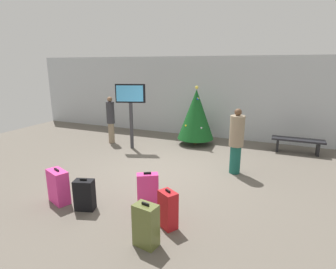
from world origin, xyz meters
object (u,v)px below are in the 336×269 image
Objects in this scene: traveller_0 at (111,119)px; suitcase_1 at (85,195)px; holiday_tree at (196,114)px; suitcase_2 at (168,210)px; suitcase_0 at (146,225)px; waiting_bench at (298,142)px; traveller_1 at (236,140)px; suitcase_4 at (58,186)px; flight_info_kiosk at (131,103)px; suitcase_3 at (148,189)px.

traveller_0 is 4.87m from suitcase_1.
holiday_tree is 5.39m from suitcase_2.
suitcase_0 is 1.13× the size of suitcase_1.
suitcase_0 reaches higher than waiting_bench.
suitcase_1 is at bearing -97.17° from holiday_tree.
waiting_bench is 6.58m from suitcase_0.
suitcase_0 is 0.61m from suitcase_2.
holiday_tree reaches higher than traveller_1.
suitcase_2 is (1.11, -5.22, -0.76)m from holiday_tree.
traveller_0 is at bearing 110.22° from suitcase_4.
holiday_tree reaches higher than traveller_0.
holiday_tree reaches higher than suitcase_0.
flight_info_kiosk reaches higher than traveller_0.
suitcase_3 is (0.41, -4.64, -0.76)m from holiday_tree.
suitcase_4 is at bearing -178.94° from suitcase_2.
suitcase_0 is 1.31m from suitcase_3.
traveller_1 is at bearing -122.66° from waiting_bench.
traveller_1 is 2.33× the size of suitcase_4.
flight_info_kiosk is 3.83m from traveller_1.
suitcase_4 is (-0.70, 0.03, 0.04)m from suitcase_1.
suitcase_1 is (-0.67, -5.29, -0.79)m from holiday_tree.
flight_info_kiosk is 5.47m from suitcase_0.
suitcase_1 is (-4.05, -5.60, -0.05)m from waiting_bench.
suitcase_2 is 0.97× the size of suitcase_4.
suitcase_0 is (-2.41, -6.12, -0.01)m from waiting_bench.
suitcase_1 is at bearing -72.88° from flight_info_kiosk.
suitcase_1 is 0.92× the size of suitcase_3.
suitcase_2 is (-2.28, -5.52, -0.02)m from waiting_bench.
waiting_bench is 2.20× the size of suitcase_3.
holiday_tree is 2.90× the size of suitcase_2.
suitcase_1 is 1.77m from suitcase_2.
traveller_0 reaches higher than suitcase_1.
traveller_0 is 6.21m from suitcase_0.
waiting_bench is at bearing 5.17° from holiday_tree.
flight_info_kiosk is 1.27m from traveller_0.
suitcase_2 is at bearing 1.06° from suitcase_4.
flight_info_kiosk reaches higher than suitcase_2.
holiday_tree is 5.95m from suitcase_0.
suitcase_4 is (-1.37, -5.26, -0.75)m from holiday_tree.
suitcase_3 is (-0.69, 0.57, -0.00)m from suitcase_2.
holiday_tree is at bearing 75.43° from suitcase_4.
holiday_tree is at bearing 101.97° from suitcase_2.
holiday_tree is at bearing 19.26° from traveller_0.
holiday_tree reaches higher than suitcase_2.
holiday_tree is 3.48m from waiting_bench.
traveller_1 reaches higher than waiting_bench.
suitcase_4 is (-2.47, -0.05, 0.01)m from suitcase_2.
suitcase_2 reaches higher than suitcase_3.
traveller_1 reaches higher than suitcase_3.
suitcase_2 is (0.13, 0.60, -0.01)m from suitcase_0.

